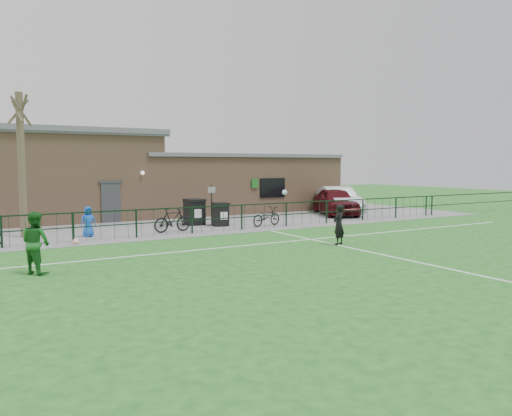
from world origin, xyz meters
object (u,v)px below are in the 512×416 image
sign_post (212,205)px  ball_ground (76,242)px  car_maroon (336,201)px  bicycle_e (266,217)px  spectator_child (88,222)px  outfield_player (36,243)px  wheelie_bin_left (194,213)px  wheelie_bin_right (220,215)px  car_silver (338,200)px  bicycle_d (172,220)px  bare_tree (22,166)px

sign_post → ball_ground: sign_post is taller
car_maroon → ball_ground: 16.12m
ball_ground → car_maroon: bearing=13.0°
bicycle_e → spectator_child: size_ratio=1.38×
sign_post → outfield_player: sign_post is taller
wheelie_bin_left → wheelie_bin_right: size_ratio=1.14×
outfield_player → car_silver: bearing=-96.4°
bicycle_d → outfield_player: (-6.38, -6.10, 0.32)m
wheelie_bin_left → sign_post: (0.76, -0.41, 0.39)m
wheelie_bin_left → bicycle_d: 2.78m
bare_tree → bicycle_d: (5.91, -1.65, -2.44)m
car_maroon → car_silver: bearing=65.5°
spectator_child → wheelie_bin_left: bearing=13.6°
bare_tree → bicycle_d: bare_tree is taller
car_maroon → car_silver: (0.70, 0.62, 0.01)m
sign_post → car_maroon: size_ratio=0.42×
bare_tree → car_silver: 18.03m
wheelie_bin_right → bicycle_d: bearing=-150.2°
wheelie_bin_right → bicycle_d: (-2.88, -0.97, 0.00)m
wheelie_bin_left → outfield_player: bearing=-139.8°
car_silver → bare_tree: bearing=-154.9°
ball_ground → car_silver: bearing=14.5°
car_maroon → spectator_child: bearing=-149.3°
bicycle_e → car_silver: bearing=-79.2°
bicycle_e → wheelie_bin_left: bearing=39.3°
car_maroon → spectator_child: size_ratio=3.75×
outfield_player → wheelie_bin_left: bearing=-78.2°
ball_ground → bare_tree: bearing=115.8°
wheelie_bin_left → car_maroon: (9.32, 0.25, 0.21)m
sign_post → ball_ground: 7.78m
bare_tree → car_silver: bearing=3.9°
bare_tree → car_maroon: 17.31m
bare_tree → ball_ground: bearing=-64.2°
wheelie_bin_left → sign_post: sign_post is taller
car_maroon → outfield_player: size_ratio=2.75×
bicycle_d → bare_tree: bearing=68.7°
sign_post → car_silver: size_ratio=0.40×
wheelie_bin_left → wheelie_bin_right: 1.39m
sign_post → bicycle_e: bearing=-41.0°
wheelie_bin_left → sign_post: 0.95m
wheelie_bin_left → spectator_child: 5.74m
bare_tree → wheelie_bin_right: 9.15m
sign_post → car_silver: bearing=7.9°
sign_post → bicycle_d: 3.16m
wheelie_bin_right → bare_tree: bearing=-173.2°
wheelie_bin_right → sign_post: bearing=117.5°
wheelie_bin_left → bicycle_e: 3.64m
wheelie_bin_left → bicycle_e: (2.87, -2.24, -0.14)m
car_silver → bicycle_d: (-11.95, -2.86, -0.30)m
wheelie_bin_right → car_silver: bearing=23.1°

